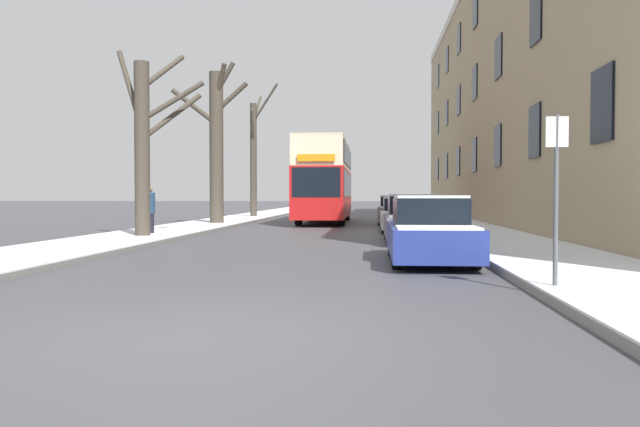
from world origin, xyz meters
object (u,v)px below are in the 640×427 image
(bare_tree_left_0, at_px, (145,141))
(parked_car_2, at_px, (403,216))
(bare_tree_left_2, at_px, (254,156))
(parked_car_0, at_px, (429,231))
(parked_car_3, at_px, (396,211))
(street_sign_post, at_px, (556,193))
(double_decker_bus, at_px, (325,178))
(bare_tree_left_1, at_px, (216,143))
(pedestrian_left_sidewalk, at_px, (149,209))
(parked_car_1, at_px, (412,220))

(bare_tree_left_0, relative_size, parked_car_2, 1.50)
(bare_tree_left_0, relative_size, bare_tree_left_2, 0.76)
(bare_tree_left_0, bearing_deg, parked_car_0, -35.21)
(parked_car_3, bearing_deg, street_sign_post, -86.47)
(double_decker_bus, height_order, parked_car_2, double_decker_bus)
(bare_tree_left_1, distance_m, parked_car_0, 18.43)
(bare_tree_left_2, height_order, pedestrian_left_sidewalk, bare_tree_left_2)
(parked_car_1, bearing_deg, bare_tree_left_0, 178.60)
(bare_tree_left_0, relative_size, bare_tree_left_1, 0.81)
(bare_tree_left_1, bearing_deg, parked_car_2, -26.10)
(bare_tree_left_2, xyz_separation_m, street_sign_post, (10.14, -30.12, -2.51))
(street_sign_post, bearing_deg, parked_car_2, 94.90)
(double_decker_bus, xyz_separation_m, parked_car_2, (3.79, -8.58, -1.80))
(parked_car_2, xyz_separation_m, street_sign_post, (1.39, -16.18, 0.85))
(bare_tree_left_0, relative_size, parked_car_0, 1.42)
(parked_car_1, bearing_deg, bare_tree_left_1, 131.60)
(parked_car_0, distance_m, street_sign_post, 4.90)
(parked_car_0, bearing_deg, double_decker_bus, 100.66)
(parked_car_2, bearing_deg, street_sign_post, -85.10)
(parked_car_3, bearing_deg, parked_car_2, -90.00)
(bare_tree_left_1, height_order, double_decker_bus, bare_tree_left_1)
(parked_car_1, height_order, street_sign_post, street_sign_post)
(parked_car_2, relative_size, pedestrian_left_sidewalk, 2.37)
(bare_tree_left_0, xyz_separation_m, street_sign_post, (10.14, -10.80, -1.77))
(bare_tree_left_1, bearing_deg, street_sign_post, -63.59)
(parked_car_1, height_order, pedestrian_left_sidewalk, pedestrian_left_sidewalk)
(bare_tree_left_2, distance_m, street_sign_post, 31.87)
(pedestrian_left_sidewalk, bearing_deg, parked_car_2, 47.11)
(bare_tree_left_0, height_order, parked_car_3, bare_tree_left_0)
(double_decker_bus, bearing_deg, parked_car_0, -79.34)
(bare_tree_left_0, distance_m, bare_tree_left_1, 9.71)
(parked_car_1, xyz_separation_m, parked_car_2, (-0.00, 5.59, -0.03))
(pedestrian_left_sidewalk, bearing_deg, parked_car_0, -16.74)
(bare_tree_left_1, distance_m, bare_tree_left_2, 9.64)
(bare_tree_left_0, height_order, parked_car_0, bare_tree_left_0)
(bare_tree_left_0, distance_m, parked_car_3, 14.84)
(parked_car_3, bearing_deg, parked_car_0, -90.00)
(bare_tree_left_2, bearing_deg, bare_tree_left_1, -90.18)
(double_decker_bus, bearing_deg, parked_car_1, -75.03)
(bare_tree_left_1, distance_m, parked_car_3, 9.62)
(street_sign_post, bearing_deg, parked_car_3, 93.53)
(bare_tree_left_2, relative_size, parked_car_0, 1.87)
(street_sign_post, bearing_deg, pedestrian_left_sidewalk, 131.02)
(parked_car_0, height_order, parked_car_3, parked_car_3)
(bare_tree_left_2, height_order, parked_car_0, bare_tree_left_2)
(parked_car_1, relative_size, pedestrian_left_sidewalk, 2.48)
(double_decker_bus, xyz_separation_m, parked_car_1, (3.79, -14.17, -1.77))
(double_decker_bus, relative_size, parked_car_1, 2.57)
(bare_tree_left_1, height_order, bare_tree_left_2, bare_tree_left_2)
(bare_tree_left_0, xyz_separation_m, bare_tree_left_2, (0.00, 19.31, 0.74))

